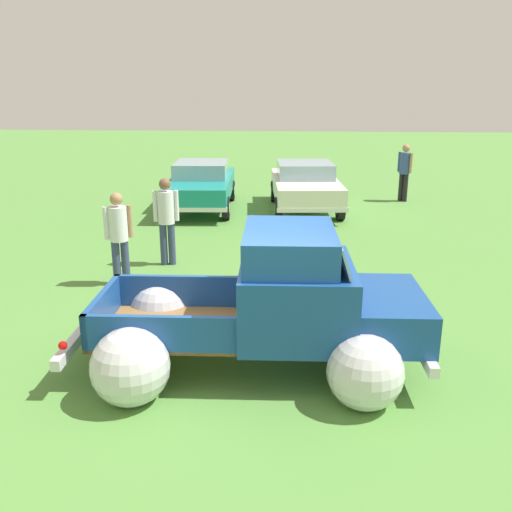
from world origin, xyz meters
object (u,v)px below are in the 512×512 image
show_car_1 (305,184)px  spectator_1 (119,233)px  show_car_0 (201,184)px  spectator_2 (166,216)px  vintage_pickup_truck (276,314)px  spectator_0 (405,169)px

show_car_1 → spectator_1: spectator_1 is taller
show_car_0 → spectator_2: bearing=-1.2°
vintage_pickup_truck → show_car_0: bearing=103.2°
spectator_0 → spectator_2: bearing=3.4°
spectator_1 → show_car_0: bearing=151.3°
show_car_1 → spectator_2: 6.37m
show_car_0 → show_car_1: same height
show_car_1 → spectator_2: size_ratio=2.37×
vintage_pickup_truck → spectator_2: 4.95m
show_car_1 → spectator_0: (3.24, 1.55, 0.28)m
show_car_1 → spectator_0: bearing=110.6°
spectator_0 → spectator_2: (-6.21, -7.18, 0.00)m
show_car_0 → spectator_1: spectator_1 is taller
vintage_pickup_truck → spectator_1: bearing=133.6°
vintage_pickup_truck → spectator_2: (-2.44, 4.29, 0.31)m
spectator_1 → spectator_2: 1.41m
show_car_0 → spectator_2: 5.53m
show_car_1 → spectator_2: spectator_2 is taller
spectator_1 → spectator_0: bearing=115.9°
show_car_0 → show_car_1: (3.16, 0.11, 0.00)m
show_car_0 → spectator_2: size_ratio=2.41×
vintage_pickup_truck → spectator_0: size_ratio=2.53×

